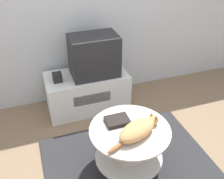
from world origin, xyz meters
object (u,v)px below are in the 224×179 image
Objects in this scene: speaker at (57,77)px; dvd_box at (117,121)px; tv at (94,56)px; cat at (138,130)px.

dvd_box is at bearing -68.03° from speaker.
tv reaches higher than speaker.
tv is at bearing 86.04° from dvd_box.
cat is at bearing -88.20° from tv.
cat is at bearing -63.99° from dvd_box.
cat is (0.11, -0.22, 0.04)m from dvd_box.
speaker is 0.48× the size of dvd_box.
dvd_box is (-0.07, -0.99, -0.20)m from tv.
speaker is 1.30m from cat.
speaker is at bearing 111.97° from dvd_box.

